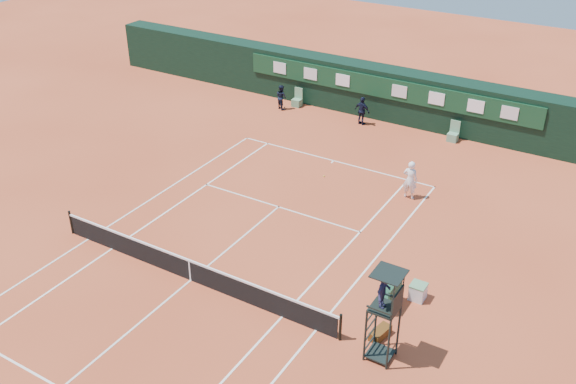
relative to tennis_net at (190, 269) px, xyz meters
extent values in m
plane|color=#C8522F|center=(0.00, 0.00, -0.51)|extent=(90.00, 90.00, 0.00)
cube|color=silver|center=(0.00, 11.88, -0.50)|extent=(11.05, 0.08, 0.01)
cube|color=white|center=(5.49, 0.00, -0.50)|extent=(0.08, 23.85, 0.01)
cube|color=silver|center=(-5.49, 0.00, -0.50)|extent=(0.08, 23.85, 0.01)
cube|color=white|center=(4.12, 0.00, -0.50)|extent=(0.08, 23.85, 0.01)
cube|color=white|center=(-4.12, 0.00, -0.50)|extent=(0.08, 23.85, 0.01)
cube|color=silver|center=(0.00, 6.40, -0.50)|extent=(8.31, 0.08, 0.01)
cube|color=silver|center=(0.00, 0.00, -0.50)|extent=(0.08, 12.88, 0.01)
cube|color=white|center=(0.00, 11.73, -0.50)|extent=(0.08, 0.30, 0.01)
cube|color=black|center=(0.00, 0.00, -0.06)|extent=(12.60, 0.04, 0.90)
cube|color=white|center=(0.00, 0.00, 0.42)|extent=(12.80, 0.06, 0.08)
cube|color=white|center=(0.00, 0.00, -0.05)|extent=(0.06, 0.05, 0.92)
cylinder|color=black|center=(6.40, 0.00, 0.04)|extent=(0.10, 0.10, 1.10)
cylinder|color=black|center=(-6.40, 0.00, 0.04)|extent=(0.10, 0.10, 1.10)
cube|color=black|center=(0.00, 18.75, 0.99)|extent=(40.00, 1.50, 3.00)
cube|color=#0F3920|center=(0.00, 17.94, 1.59)|extent=(18.00, 0.10, 1.20)
cube|color=white|center=(-7.00, 17.87, 1.59)|extent=(0.90, 0.04, 0.70)
cube|color=silver|center=(-4.80, 17.87, 1.59)|extent=(0.90, 0.04, 0.70)
cube|color=white|center=(-2.60, 17.87, 1.59)|extent=(0.90, 0.04, 0.70)
cube|color=silver|center=(1.00, 17.87, 1.59)|extent=(0.90, 0.04, 0.70)
cube|color=white|center=(3.20, 17.87, 1.59)|extent=(0.90, 0.04, 0.70)
cube|color=white|center=(5.40, 17.87, 1.59)|extent=(0.90, 0.04, 0.70)
cube|color=silver|center=(7.20, 17.87, 1.59)|extent=(0.90, 0.04, 0.70)
cube|color=#5F9268|center=(-5.50, 17.45, -0.28)|extent=(0.55, 0.50, 0.46)
cube|color=#64996E|center=(-5.50, 17.67, 0.29)|extent=(0.55, 0.06, 0.70)
cube|color=#5F9270|center=(4.50, 17.45, -0.28)|extent=(0.55, 0.50, 0.46)
cube|color=#629671|center=(4.50, 17.67, 0.29)|extent=(0.55, 0.06, 0.70)
cylinder|color=black|center=(7.49, -0.44, 0.49)|extent=(0.07, 0.07, 2.00)
cylinder|color=black|center=(7.49, 0.36, 0.49)|extent=(0.07, 0.07, 2.00)
cylinder|color=black|center=(8.29, -0.44, 0.49)|extent=(0.07, 0.07, 2.00)
cylinder|color=black|center=(8.29, 0.36, 0.49)|extent=(0.07, 0.07, 2.00)
cube|color=black|center=(7.89, -0.04, 1.53)|extent=(0.85, 0.85, 0.08)
cube|color=black|center=(8.29, -0.04, 1.94)|extent=(0.06, 0.85, 0.80)
cube|color=black|center=(7.89, -0.46, 1.74)|extent=(0.85, 0.05, 0.06)
cube|color=black|center=(7.89, 0.38, 1.74)|extent=(0.85, 0.05, 0.06)
cylinder|color=black|center=(8.29, -0.44, 2.39)|extent=(0.04, 0.04, 1.00)
cylinder|color=black|center=(8.29, 0.36, 2.39)|extent=(0.04, 0.04, 1.00)
cube|color=black|center=(7.94, -0.04, 2.89)|extent=(0.95, 0.95, 0.04)
cube|color=black|center=(7.89, -0.04, -0.36)|extent=(0.80, 0.80, 0.05)
cube|color=black|center=(7.49, -0.04, -0.11)|extent=(0.04, 0.80, 0.04)
cube|color=black|center=(7.49, -0.04, 0.29)|extent=(0.04, 0.80, 0.04)
cube|color=black|center=(7.49, -0.04, 0.69)|extent=(0.04, 0.80, 0.04)
cube|color=black|center=(7.49, -0.04, 1.09)|extent=(0.04, 0.80, 0.04)
imported|color=#1C1C38|center=(7.84, -0.04, 2.21)|extent=(0.47, 0.82, 1.28)
cube|color=#193F2C|center=(7.06, 2.50, -0.06)|extent=(0.55, 1.20, 0.08)
cube|color=#194027|center=(7.31, 2.50, 0.29)|extent=(0.06, 1.20, 0.60)
cylinder|color=black|center=(6.84, 1.95, -0.30)|extent=(0.04, 0.04, 0.41)
cylinder|color=black|center=(7.28, 1.95, -0.30)|extent=(0.04, 0.04, 0.41)
cylinder|color=black|center=(6.84, 3.05, -0.30)|extent=(0.04, 0.04, 0.41)
cylinder|color=black|center=(7.28, 3.05, -0.30)|extent=(0.04, 0.04, 0.41)
cube|color=black|center=(7.51, 0.84, -0.34)|extent=(0.55, 0.93, 0.33)
cube|color=silver|center=(7.85, 3.43, -0.21)|extent=(0.55, 0.55, 0.60)
cube|color=#5F9164|center=(7.85, 3.43, 0.11)|extent=(0.57, 0.57, 0.05)
sphere|color=#CDD331|center=(0.40, 10.06, -0.47)|extent=(0.07, 0.07, 0.07)
imported|color=white|center=(4.78, 10.28, 0.44)|extent=(0.71, 0.48, 1.90)
imported|color=black|center=(-6.11, 16.61, 0.25)|extent=(0.91, 0.83, 1.52)
imported|color=black|center=(-0.82, 16.96, 0.33)|extent=(1.03, 0.56, 1.68)
camera|label=1|loc=(13.36, -14.98, 14.55)|focal=40.00mm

